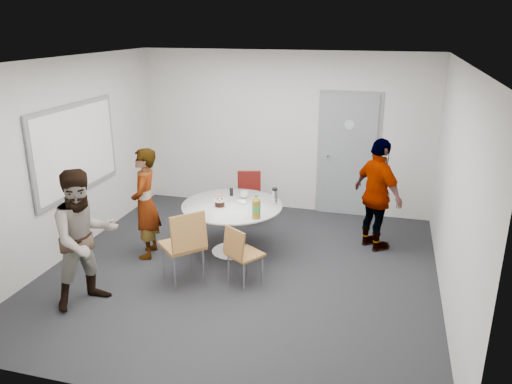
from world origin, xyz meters
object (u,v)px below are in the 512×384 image
(chair_near_left, at_px, (185,241))
(chair_near_right, at_px, (240,251))
(chair_far, at_px, (249,192))
(person_right, at_px, (378,195))
(door, at_px, (348,155))
(whiteboard, at_px, (76,149))
(table, at_px, (234,212))
(person_main, at_px, (145,204))
(person_left, at_px, (85,238))

(chair_near_left, xyz_separation_m, chair_near_right, (0.65, 0.18, -0.14))
(chair_far, distance_m, person_right, 2.13)
(door, relative_size, whiteboard, 1.12)
(table, height_order, person_main, person_main)
(chair_near_right, xyz_separation_m, person_main, (-1.50, 0.47, 0.30))
(chair_near_right, distance_m, chair_far, 2.13)
(table, xyz_separation_m, chair_near_right, (0.35, -0.85, -0.16))
(table, height_order, person_right, person_right)
(person_main, bearing_deg, chair_near_left, 38.77)
(person_left, bearing_deg, person_right, -18.96)
(door, relative_size, chair_far, 2.53)
(chair_near_left, relative_size, person_main, 0.64)
(door, height_order, chair_near_left, door)
(chair_near_left, relative_size, person_left, 0.61)
(person_left, distance_m, person_right, 3.94)
(person_main, xyz_separation_m, person_right, (3.06, 1.08, 0.04))
(door, distance_m, chair_near_left, 3.47)
(door, relative_size, person_right, 1.30)
(door, xyz_separation_m, person_left, (-2.58, -3.68, -0.21))
(chair_far, xyz_separation_m, person_main, (-1.02, -1.60, 0.27))
(table, bearing_deg, door, 55.84)
(table, bearing_deg, chair_near_right, -67.70)
(person_right, bearing_deg, table, 68.94)
(door, height_order, table, door)
(whiteboard, relative_size, chair_near_right, 2.44)
(door, relative_size, person_left, 1.31)
(person_left, height_order, person_right, person_right)
(door, bearing_deg, chair_far, -152.69)
(chair_near_left, distance_m, chair_near_right, 0.69)
(person_left, bearing_deg, whiteboard, 68.58)
(table, bearing_deg, person_right, 20.27)
(whiteboard, bearing_deg, table, 7.41)
(door, relative_size, chair_near_right, 2.72)
(door, xyz_separation_m, chair_far, (-1.49, -0.77, -0.52))
(chair_near_left, distance_m, person_right, 2.81)
(chair_near_right, relative_size, person_left, 0.48)
(chair_near_left, relative_size, person_right, 0.61)
(whiteboard, bearing_deg, person_left, -55.11)
(whiteboard, distance_m, person_right, 4.27)
(chair_near_right, relative_size, person_main, 0.50)
(chair_far, bearing_deg, person_right, 150.96)
(person_main, xyz_separation_m, person_left, (-0.08, -1.31, 0.04))
(chair_near_left, xyz_separation_m, person_main, (-0.85, 0.65, 0.17))
(chair_near_right, height_order, person_main, person_main)
(chair_near_left, height_order, chair_near_right, chair_near_left)
(whiteboard, xyz_separation_m, chair_near_right, (2.55, -0.56, -0.98))
(chair_near_left, xyz_separation_m, person_left, (-0.93, -0.66, 0.21))
(door, bearing_deg, person_main, -136.57)
(table, xyz_separation_m, person_left, (-1.23, -1.69, 0.18))
(person_main, relative_size, person_right, 0.95)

